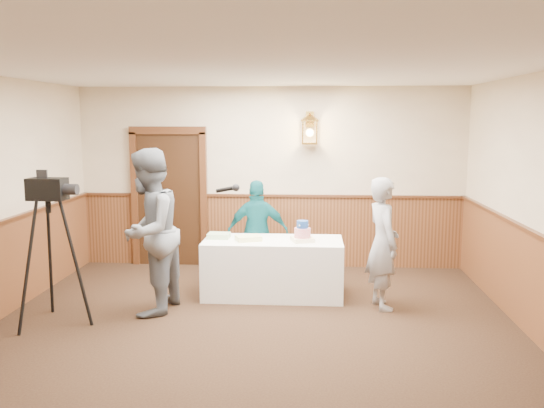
{
  "coord_description": "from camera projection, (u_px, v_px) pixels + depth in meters",
  "views": [
    {
      "loc": [
        0.61,
        -5.41,
        2.31
      ],
      "look_at": [
        0.14,
        1.7,
        1.25
      ],
      "focal_mm": 38.0,
      "sensor_mm": 36.0,
      "label": 1
    }
  ],
  "objects": [
    {
      "name": "ground",
      "position": [
        247.0,
        353.0,
        5.72
      ],
      "size": [
        7.0,
        7.0,
        0.0
      ],
      "primitive_type": "plane",
      "color": "black",
      "rests_on": "ground"
    },
    {
      "name": "tiered_cake",
      "position": [
        302.0,
        233.0,
        7.37
      ],
      "size": [
        0.32,
        0.32,
        0.27
      ],
      "rotation": [
        0.0,
        0.0,
        0.29
      ],
      "color": "#FFEEC3",
      "rests_on": "display_table"
    },
    {
      "name": "sheet_cake_yellow",
      "position": [
        248.0,
        238.0,
        7.43
      ],
      "size": [
        0.37,
        0.33,
        0.06
      ],
      "primitive_type": "cube",
      "rotation": [
        0.0,
        0.0,
        0.38
      ],
      "color": "#FAFF98",
      "rests_on": "display_table"
    },
    {
      "name": "room_shell",
      "position": [
        246.0,
        196.0,
        5.95
      ],
      "size": [
        6.02,
        7.02,
        2.81
      ],
      "color": "#C6B194",
      "rests_on": "ground"
    },
    {
      "name": "sheet_cake_green",
      "position": [
        219.0,
        236.0,
        7.57
      ],
      "size": [
        0.29,
        0.24,
        0.07
      ],
      "primitive_type": "cube",
      "rotation": [
        0.0,
        0.0,
        -0.03
      ],
      "color": "#AFDD9C",
      "rests_on": "display_table"
    },
    {
      "name": "assistant_p",
      "position": [
        258.0,
        232.0,
        8.04
      ],
      "size": [
        0.87,
        0.39,
        1.47
      ],
      "primitive_type": "imported",
      "rotation": [
        0.0,
        0.0,
        3.18
      ],
      "color": "#0F555B",
      "rests_on": "ground"
    },
    {
      "name": "baker",
      "position": [
        383.0,
        243.0,
        7.0
      ],
      "size": [
        0.52,
        0.67,
        1.62
      ],
      "primitive_type": "imported",
      "rotation": [
        0.0,
        0.0,
        1.82
      ],
      "color": "#939398",
      "rests_on": "ground"
    },
    {
      "name": "display_table",
      "position": [
        273.0,
        268.0,
        7.53
      ],
      "size": [
        1.8,
        0.8,
        0.75
      ],
      "primitive_type": "cube",
      "color": "white",
      "rests_on": "ground"
    },
    {
      "name": "interviewer",
      "position": [
        149.0,
        232.0,
        6.79
      ],
      "size": [
        1.57,
        1.06,
        1.97
      ],
      "rotation": [
        0.0,
        0.0,
        -1.72
      ],
      "color": "slate",
      "rests_on": "ground"
    },
    {
      "name": "tv_camera_rig",
      "position": [
        51.0,
        260.0,
        6.43
      ],
      "size": [
        0.65,
        0.61,
        1.67
      ],
      "rotation": [
        0.0,
        0.0,
        -0.04
      ],
      "color": "black",
      "rests_on": "ground"
    }
  ]
}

